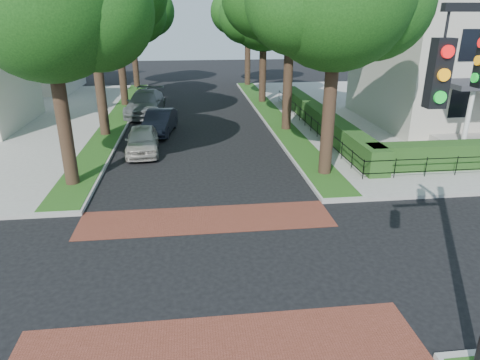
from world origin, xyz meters
name	(u,v)px	position (x,y,z in m)	size (l,w,h in m)	color
ground	(212,269)	(0.00, 0.00, 0.00)	(120.00, 120.00, 0.00)	black
sidewalk_ne	(457,111)	(19.50, 19.00, 0.07)	(30.00, 30.00, 0.15)	gray
crosswalk_far	(207,219)	(0.00, 3.20, 0.01)	(9.00, 2.20, 0.01)	brown
crosswalk_near	(220,349)	(0.00, -3.20, 0.01)	(9.00, 2.20, 0.01)	brown
grass_strip_ne	(272,114)	(5.40, 19.10, 0.16)	(1.60, 29.80, 0.02)	#1B4614
grass_strip_nw	(117,118)	(-5.40, 19.10, 0.16)	(1.60, 29.80, 0.02)	#1B4614
tree_right_far	(265,13)	(5.60, 24.22, 6.91)	(7.25, 6.23, 9.74)	black
tree_right_back	(249,9)	(5.60, 33.23, 7.27)	(7.50, 6.45, 10.20)	black
tree_left_near	(50,2)	(-5.40, 7.23, 7.27)	(7.50, 6.45, 10.20)	black
tree_left_far	(118,10)	(-5.40, 24.22, 7.12)	(7.00, 6.02, 9.86)	black
tree_left_back	(132,8)	(-5.40, 33.24, 7.41)	(7.75, 6.66, 10.44)	black
hedge_main_road	(321,118)	(7.70, 15.00, 0.75)	(1.00, 18.00, 1.20)	#214718
fence_main_road	(308,121)	(6.90, 15.00, 0.60)	(0.06, 18.00, 0.90)	black
house_victorian	(474,28)	(17.51, 15.92, 6.02)	(13.00, 13.05, 12.48)	beige
house_left_far	(18,36)	(-15.49, 31.99, 5.04)	(10.00, 9.00, 10.14)	beige
parked_car_front	(142,140)	(-2.98, 11.47, 0.70)	(1.65, 4.10, 1.40)	#B1AB9F
parked_car_middle	(160,122)	(-2.30, 15.40, 0.71)	(1.51, 4.32, 1.42)	black
parked_car_rear	(145,103)	(-3.60, 20.80, 0.85)	(2.38, 5.86, 1.70)	slate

